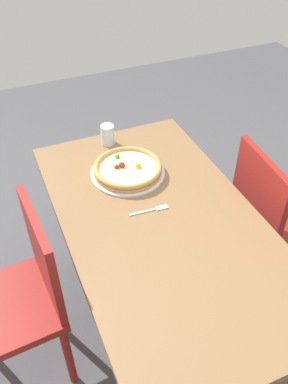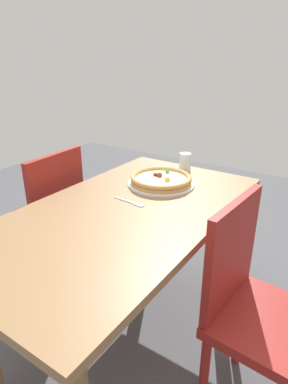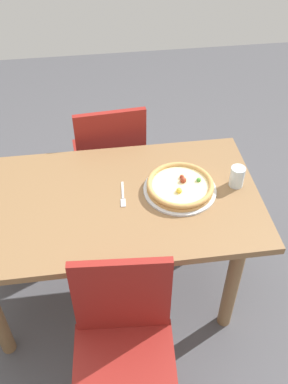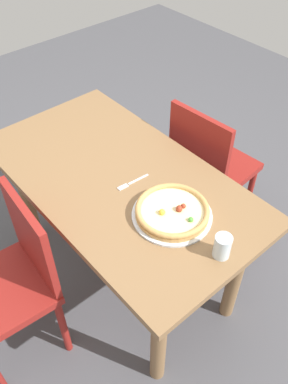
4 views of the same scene
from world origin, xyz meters
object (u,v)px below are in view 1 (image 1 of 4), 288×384
chair_far (272,222)px  pizza (128,168)px  dining_table (162,241)px  plate (128,173)px  chair_near (21,297)px  fork (152,210)px  drinking_glass (108,135)px

chair_far → pizza: (-0.33, -0.61, 0.27)m
dining_table → plate: 0.36m
pizza → chair_far: bearing=61.7°
chair_near → pizza: chair_near is taller
dining_table → chair_far: 0.61m
chair_far → fork: chair_far is taller
plate → drinking_glass: (-0.27, -0.00, 0.05)m
plate → fork: size_ratio=2.04×
chair_near → fork: size_ratio=5.42×
chair_near → pizza: 0.70m
plate → drinking_glass: drinking_glass is taller
plate → drinking_glass: size_ratio=3.33×
pizza → fork: size_ratio=1.87×
chair_near → chair_far: size_ratio=1.00×
plate → fork: plate is taller
drinking_glass → chair_far: bearing=45.9°
fork → drinking_glass: bearing=95.1°
dining_table → chair_near: 0.61m
fork → chair_near: bearing=-173.3°
plate → pizza: bearing=-163.1°
drinking_glass → dining_table: bearing=1.9°
fork → plate: bearing=95.3°
plate → drinking_glass: 0.27m
plate → pizza: size_ratio=1.09×
chair_near → fork: 0.63m
pizza → drinking_glass: (-0.27, -0.00, 0.02)m
dining_table → drinking_glass: size_ratio=13.72×
dining_table → chair_far: bearing=90.6°
chair_near → pizza: size_ratio=2.90×
chair_far → plate: (-0.33, -0.61, 0.25)m
pizza → fork: 0.27m
dining_table → pizza: (-0.34, -0.02, 0.15)m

